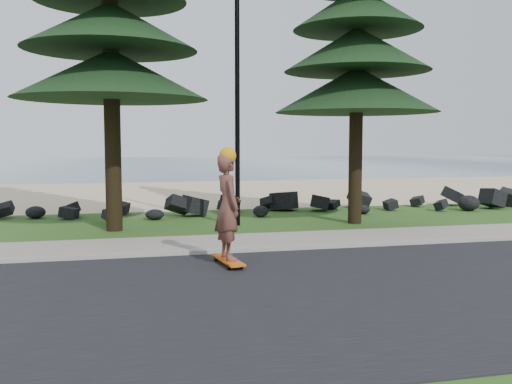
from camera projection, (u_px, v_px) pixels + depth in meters
ground at (265, 244)px, 13.58m from camera, size 160.00×160.00×0.00m
road at (333, 292)px, 9.22m from camera, size 160.00×7.00×0.02m
kerb at (274, 249)px, 12.70m from camera, size 160.00×0.20×0.10m
sidewalk at (262, 241)px, 13.77m from camera, size 160.00×2.00×0.08m
beach_sand at (191, 192)px, 27.63m from camera, size 160.00×15.00×0.01m
ocean at (151, 164)px, 63.00m from camera, size 160.00×58.00×0.01m
seawall_boulders at (223, 215)px, 19.01m from camera, size 60.00×2.40×1.10m
lamp_post at (237, 82)px, 16.32m from camera, size 0.25×0.14×8.14m
skateboarder at (228, 207)px, 11.11m from camera, size 0.59×1.27×2.31m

